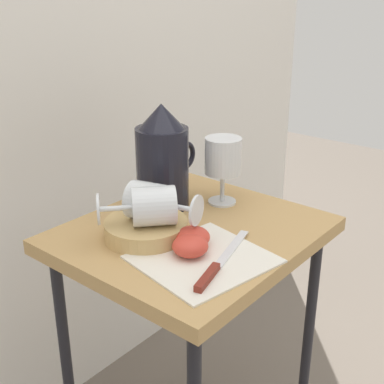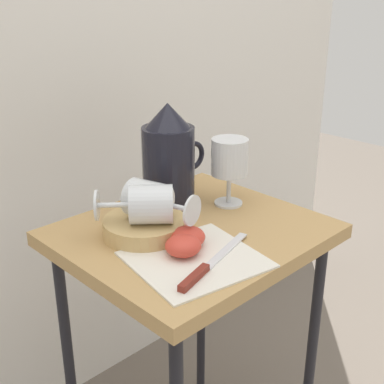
{
  "view_description": "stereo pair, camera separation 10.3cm",
  "coord_description": "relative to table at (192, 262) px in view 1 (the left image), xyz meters",
  "views": [
    {
      "loc": [
        -0.73,
        -0.61,
        1.15
      ],
      "look_at": [
        0.0,
        0.0,
        0.77
      ],
      "focal_mm": 48.41,
      "sensor_mm": 36.0,
      "label": 1
    },
    {
      "loc": [
        -0.66,
        -0.68,
        1.15
      ],
      "look_at": [
        0.0,
        0.0,
        0.77
      ],
      "focal_mm": 48.41,
      "sensor_mm": 36.0,
      "label": 2
    }
  ],
  "objects": [
    {
      "name": "basket_tray",
      "position": [
        -0.09,
        0.04,
        0.1
      ],
      "size": [
        0.16,
        0.16,
        0.03
      ],
      "primitive_type": "cylinder",
      "color": "tan",
      "rests_on": "table"
    },
    {
      "name": "pitcher",
      "position": [
        0.05,
        0.12,
        0.17
      ],
      "size": [
        0.17,
        0.12,
        0.23
      ],
      "color": "black",
      "rests_on": "table"
    },
    {
      "name": "curtain_drape",
      "position": [
        0.0,
        0.47,
        0.31
      ],
      "size": [
        2.4,
        0.03,
        1.84
      ],
      "primitive_type": "cube",
      "color": "silver",
      "rests_on": "ground_plane"
    },
    {
      "name": "knife",
      "position": [
        -0.1,
        -0.14,
        0.09
      ],
      "size": [
        0.23,
        0.08,
        0.01
      ],
      "color": "silver",
      "rests_on": "linen_napkin"
    },
    {
      "name": "apple_half_right",
      "position": [
        -0.06,
        -0.05,
        0.1
      ],
      "size": [
        0.07,
        0.07,
        0.04
      ],
      "primitive_type": "ellipsoid",
      "color": "#CC3D2D",
      "rests_on": "linen_napkin"
    },
    {
      "name": "table",
      "position": [
        0.0,
        0.0,
        0.0
      ],
      "size": [
        0.5,
        0.44,
        0.69
      ],
      "color": "tan",
      "rests_on": "ground_plane"
    },
    {
      "name": "wine_glass_tipped_far",
      "position": [
        -0.08,
        0.04,
        0.15
      ],
      "size": [
        0.1,
        0.15,
        0.08
      ],
      "color": "silver",
      "rests_on": "basket_tray"
    },
    {
      "name": "apple_half_left",
      "position": [
        -0.09,
        -0.07,
        0.1
      ],
      "size": [
        0.07,
        0.07,
        0.04
      ],
      "primitive_type": "ellipsoid",
      "color": "#CC3D2D",
      "rests_on": "linen_napkin"
    },
    {
      "name": "wine_glass_tipped_near",
      "position": [
        -0.09,
        0.02,
        0.15
      ],
      "size": [
        0.16,
        0.15,
        0.08
      ],
      "color": "silver",
      "rests_on": "basket_tray"
    },
    {
      "name": "wine_glass_upright",
      "position": [
        0.15,
        0.03,
        0.18
      ],
      "size": [
        0.08,
        0.08,
        0.15
      ],
      "color": "silver",
      "rests_on": "table"
    },
    {
      "name": "linen_napkin",
      "position": [
        -0.09,
        -0.1,
        0.08
      ],
      "size": [
        0.25,
        0.24,
        0.0
      ],
      "primitive_type": "cube",
      "rotation": [
        0.0,
        0.0,
        -0.18
      ],
      "color": "silver",
      "rests_on": "table"
    }
  ]
}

